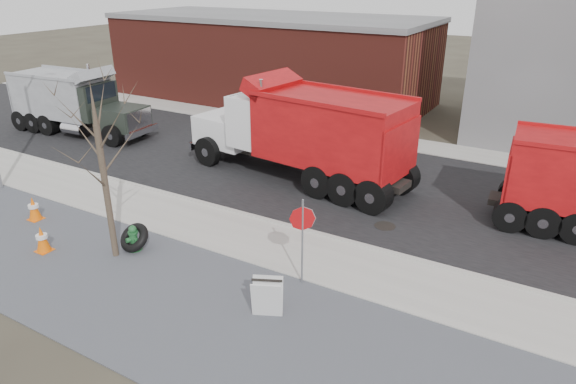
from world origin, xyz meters
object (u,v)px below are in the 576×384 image
Objects in this scene: stop_sign at (303,227)px; truck_tire at (134,238)px; fire_hydrant at (134,239)px; dump_truck_red_b at (303,130)px; sandwich_board at (267,298)px; dump_truck_grey at (74,100)px.

truck_tire is at bearing 179.02° from stop_sign.
dump_truck_red_b is (1.59, 7.63, 1.66)m from fire_hydrant.
dump_truck_grey is (-16.71, 8.14, 1.19)m from sandwich_board.
fire_hydrant is at bearing 179.44° from stop_sign.
stop_sign is at bearing 125.60° from dump_truck_red_b.
fire_hydrant is at bearing 85.29° from dump_truck_red_b.
truck_tire is 0.10× the size of dump_truck_red_b.
dump_truck_red_b is at bearing -3.76° from dump_truck_grey.
fire_hydrant is 0.34× the size of stop_sign.
sandwich_board is 0.14× the size of dump_truck_grey.
truck_tire is at bearing 111.96° from fire_hydrant.
truck_tire is 0.13× the size of dump_truck_grey.
stop_sign is 17.94m from dump_truck_grey.
sandwich_board is 0.10× the size of dump_truck_red_b.
stop_sign is at bearing 10.24° from truck_tire.
dump_truck_grey is (-11.54, 7.44, 1.35)m from fire_hydrant.
sandwich_board is (5.18, -0.74, 0.13)m from truck_tire.
fire_hydrant is at bearing -85.97° from truck_tire.
fire_hydrant is 0.05m from truck_tire.
dump_truck_red_b reaches higher than stop_sign.
truck_tire is (-0.00, 0.04, 0.03)m from fire_hydrant.
dump_truck_red_b is (-3.58, 8.33, 1.50)m from sandwich_board.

